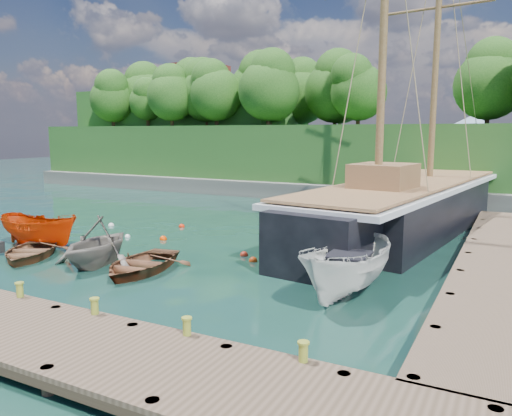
# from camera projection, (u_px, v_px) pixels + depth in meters

# --- Properties ---
(ground) EXTENTS (160.00, 160.00, 0.00)m
(ground) POSITION_uv_depth(u_px,v_px,m) (158.00, 277.00, 18.80)
(ground) COLOR #14352C
(ground) RESTS_ON ground
(dock_near) EXTENTS (20.00, 3.20, 1.10)m
(dock_near) POSITION_uv_depth(u_px,v_px,m) (52.00, 339.00, 12.13)
(dock_near) COLOR #4E3D2F
(dock_near) RESTS_ON ground
(dock_east) EXTENTS (3.20, 24.00, 1.10)m
(dock_east) POSITION_uv_depth(u_px,v_px,m) (503.00, 260.00, 19.57)
(dock_east) COLOR #4E3D2F
(dock_east) RESTS_ON ground
(bollard_1) EXTENTS (0.26, 0.26, 0.45)m
(bollard_1) POSITION_uv_depth(u_px,v_px,m) (22.00, 316.00, 14.80)
(bollard_1) COLOR olive
(bollard_1) RESTS_ON ground
(bollard_2) EXTENTS (0.26, 0.26, 0.45)m
(bollard_2) POSITION_uv_depth(u_px,v_px,m) (96.00, 335.00, 13.42)
(bollard_2) COLOR olive
(bollard_2) RESTS_ON ground
(bollard_3) EXTENTS (0.26, 0.26, 0.45)m
(bollard_3) POSITION_uv_depth(u_px,v_px,m) (188.00, 359.00, 12.04)
(bollard_3) COLOR olive
(bollard_3) RESTS_ON ground
(bollard_4) EXTENTS (0.26, 0.26, 0.45)m
(bollard_4) POSITION_uv_depth(u_px,v_px,m) (303.00, 388.00, 10.66)
(bollard_4) COLOR olive
(bollard_4) RESTS_ON ground
(rowboat_0) EXTENTS (4.50, 4.87, 0.82)m
(rowboat_0) POSITION_uv_depth(u_px,v_px,m) (30.00, 258.00, 21.72)
(rowboat_0) COLOR brown
(rowboat_0) RESTS_ON ground
(rowboat_1) EXTENTS (4.25, 4.69, 2.15)m
(rowboat_1) POSITION_uv_depth(u_px,v_px,m) (98.00, 265.00, 20.54)
(rowboat_1) COLOR #6D655C
(rowboat_1) RESTS_ON ground
(rowboat_2) EXTENTS (3.65, 4.65, 0.88)m
(rowboat_2) POSITION_uv_depth(u_px,v_px,m) (141.00, 272.00, 19.54)
(rowboat_2) COLOR brown
(rowboat_2) RESTS_ON ground
(motorboat_orange) EXTENTS (4.66, 1.89, 1.78)m
(motorboat_orange) POSITION_uv_depth(u_px,v_px,m) (41.00, 246.00, 23.92)
(motorboat_orange) COLOR #C93404
(motorboat_orange) RESTS_ON ground
(cabin_boat_white) EXTENTS (2.55, 5.57, 2.09)m
(cabin_boat_white) POSITION_uv_depth(u_px,v_px,m) (348.00, 296.00, 16.67)
(cabin_boat_white) COLOR silver
(cabin_boat_white) RESTS_ON ground
(schooner) EXTENTS (8.00, 28.75, 21.33)m
(schooner) POSITION_uv_depth(u_px,v_px,m) (405.00, 211.00, 26.96)
(schooner) COLOR black
(schooner) RESTS_ON ground
(mooring_buoy_0) EXTENTS (0.29, 0.29, 0.29)m
(mooring_buoy_0) POSITION_uv_depth(u_px,v_px,m) (128.00, 237.00, 25.96)
(mooring_buoy_0) COLOR white
(mooring_buoy_0) RESTS_ON ground
(mooring_buoy_1) EXTENTS (0.37, 0.37, 0.37)m
(mooring_buoy_1) POSITION_uv_depth(u_px,v_px,m) (163.00, 240.00, 25.37)
(mooring_buoy_1) COLOR #F63B00
(mooring_buoy_1) RESTS_ON ground
(mooring_buoy_2) EXTENTS (0.36, 0.36, 0.36)m
(mooring_buoy_2) POSITION_uv_depth(u_px,v_px,m) (244.00, 256.00, 22.07)
(mooring_buoy_2) COLOR red
(mooring_buoy_2) RESTS_ON ground
(mooring_buoy_3) EXTENTS (0.28, 0.28, 0.28)m
(mooring_buoy_3) POSITION_uv_depth(u_px,v_px,m) (303.00, 244.00, 24.34)
(mooring_buoy_3) COLOR white
(mooring_buoy_3) RESTS_ON ground
(mooring_buoy_4) EXTENTS (0.34, 0.34, 0.34)m
(mooring_buoy_4) POSITION_uv_depth(u_px,v_px,m) (182.00, 227.00, 28.73)
(mooring_buoy_4) COLOR red
(mooring_buoy_4) RESTS_ON ground
(mooring_buoy_5) EXTENTS (0.29, 0.29, 0.29)m
(mooring_buoy_5) POSITION_uv_depth(u_px,v_px,m) (290.00, 227.00, 28.69)
(mooring_buoy_5) COLOR orange
(mooring_buoy_5) RESTS_ON ground
(mooring_buoy_6) EXTENTS (0.34, 0.34, 0.34)m
(mooring_buoy_6) POSITION_uv_depth(u_px,v_px,m) (111.00, 226.00, 29.07)
(mooring_buoy_6) COLOR silver
(mooring_buoy_6) RESTS_ON ground
(mooring_buoy_7) EXTENTS (0.36, 0.36, 0.36)m
(mooring_buoy_7) POSITION_uv_depth(u_px,v_px,m) (253.00, 261.00, 21.09)
(mooring_buoy_7) COLOR #E44B12
(mooring_buoy_7) RESTS_ON ground
(headland) EXTENTS (51.00, 19.31, 12.90)m
(headland) POSITION_uv_depth(u_px,v_px,m) (251.00, 131.00, 51.34)
(headland) COLOR #474744
(headland) RESTS_ON ground
(distant_ridge) EXTENTS (117.00, 40.00, 10.00)m
(distant_ridge) POSITION_uv_depth(u_px,v_px,m) (466.00, 139.00, 77.42)
(distant_ridge) COLOR #728CA5
(distant_ridge) RESTS_ON ground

